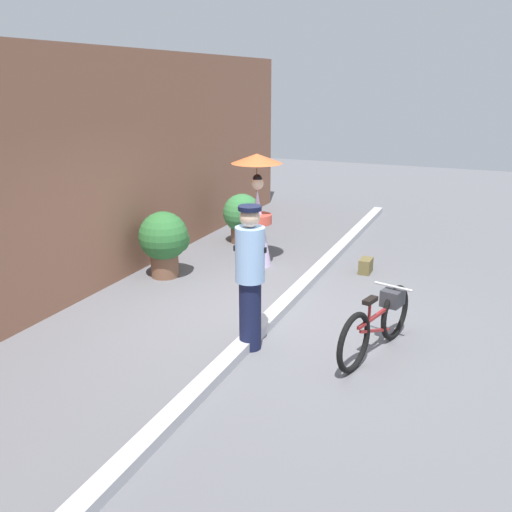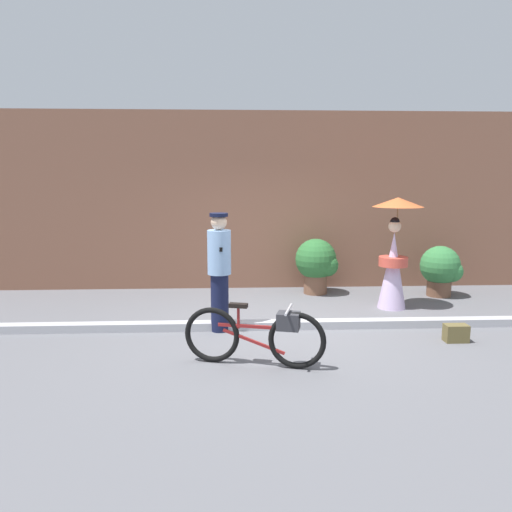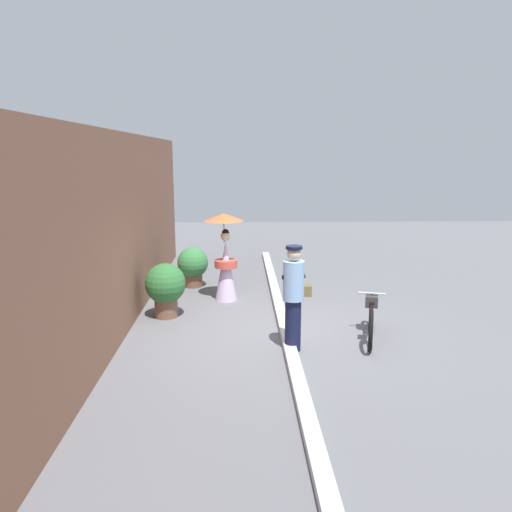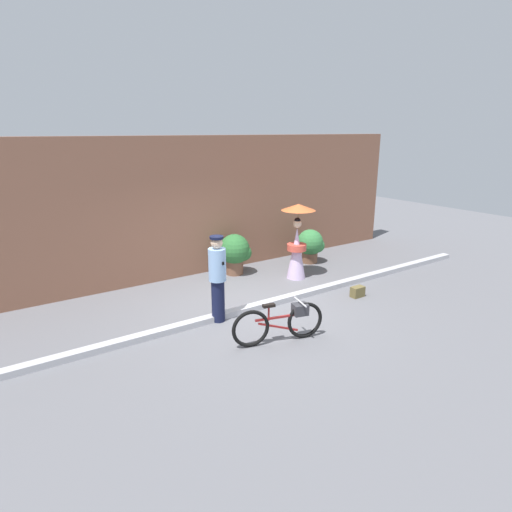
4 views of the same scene
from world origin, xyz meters
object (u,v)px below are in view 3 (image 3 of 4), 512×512
at_px(bicycle_near_officer, 371,317).
at_px(potted_plant_small, 166,286).
at_px(potted_plant_by_door, 194,265).
at_px(backpack_on_pavement, 307,290).
at_px(person_with_parasol, 225,256).
at_px(person_officer, 293,295).

bearing_deg(bicycle_near_officer, potted_plant_small, 70.25).
bearing_deg(potted_plant_by_door, backpack_on_pavement, -108.62).
bearing_deg(person_with_parasol, person_officer, -158.37).
xyz_separation_m(person_with_parasol, backpack_on_pavement, (0.30, -1.83, -0.86)).
xyz_separation_m(person_with_parasol, potted_plant_by_door, (1.19, 0.81, -0.45)).
height_order(bicycle_near_officer, potted_plant_small, potted_plant_small).
height_order(bicycle_near_officer, backpack_on_pavement, bicycle_near_officer).
bearing_deg(potted_plant_by_door, potted_plant_small, 172.17).
height_order(potted_plant_by_door, backpack_on_pavement, potted_plant_by_door).
distance_m(bicycle_near_officer, potted_plant_by_door, 4.97).
bearing_deg(bicycle_near_officer, person_with_parasol, 46.38).
bearing_deg(backpack_on_pavement, person_with_parasol, 99.41).
height_order(potted_plant_by_door, potted_plant_small, potted_plant_small).
distance_m(person_officer, potted_plant_by_door, 4.61).
distance_m(potted_plant_small, backpack_on_pavement, 3.32).
xyz_separation_m(person_officer, potted_plant_small, (1.82, 2.29, -0.32)).
height_order(person_officer, person_with_parasol, person_with_parasol).
bearing_deg(potted_plant_small, person_with_parasol, -44.98).
bearing_deg(person_officer, potted_plant_by_door, 25.51).
height_order(person_with_parasol, potted_plant_small, person_with_parasol).
relative_size(potted_plant_by_door, potted_plant_small, 0.90).
height_order(bicycle_near_officer, person_with_parasol, person_with_parasol).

